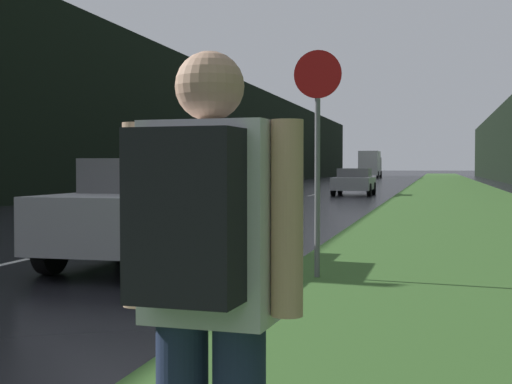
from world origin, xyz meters
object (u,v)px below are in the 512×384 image
at_px(delivery_truck, 370,164).
at_px(car_passing_near, 150,210).
at_px(hitchhiker_with_backpack, 206,288).
at_px(stop_sign, 317,143).
at_px(car_passing_far, 354,181).

bearing_deg(delivery_truck, car_passing_near, -87.11).
bearing_deg(hitchhiker_with_backpack, stop_sign, 99.87).
relative_size(hitchhiker_with_backpack, car_passing_near, 0.45).
bearing_deg(car_passing_far, hitchhiker_with_backpack, 95.59).
distance_m(car_passing_far, delivery_truck, 55.84).
height_order(hitchhiker_with_backpack, car_passing_far, hitchhiker_with_backpack).
xyz_separation_m(car_passing_near, delivery_truck, (-4.17, 82.68, 1.01)).
distance_m(stop_sign, delivery_truck, 83.72).
relative_size(car_passing_near, car_passing_far, 0.96).
distance_m(stop_sign, car_passing_far, 27.92).
bearing_deg(car_passing_near, stop_sign, 163.84).
relative_size(hitchhiker_with_backpack, car_passing_far, 0.43).
xyz_separation_m(stop_sign, car_passing_far, (-2.63, 27.78, -1.05)).
bearing_deg(hitchhiker_with_backpack, delivery_truck, 98.36).
bearing_deg(delivery_truck, car_passing_far, -85.71).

